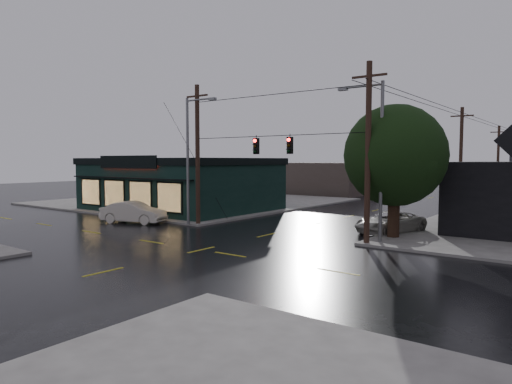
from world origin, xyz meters
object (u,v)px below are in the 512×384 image
Objects in this scene: corner_tree at (395,156)px; suv_silver at (390,222)px; utility_pole_ne at (366,245)px; sedan_cream at (134,212)px; utility_pole_nw at (198,225)px.

corner_tree reaches higher than suv_silver.
sedan_cream is at bearing -173.37° from utility_pole_ne.
utility_pole_nw reaches higher than suv_silver.
sedan_cream is at bearing -165.02° from corner_tree.
utility_pole_ne is 5.01m from suv_silver.
corner_tree reaches higher than utility_pole_ne.
utility_pole_nw is at bearing -138.46° from suv_silver.
utility_pole_nw is at bearing 180.00° from utility_pole_ne.
sedan_cream is 18.61m from suv_silver.
suv_silver is (12.50, 4.94, 0.70)m from utility_pole_nw.
utility_pole_ne is 2.00× the size of suv_silver.
sedan_cream is (-17.74, -2.06, 0.82)m from utility_pole_ne.
suv_silver is at bearing 21.55° from utility_pole_nw.
utility_pole_nw is 13.00m from utility_pole_ne.
corner_tree is at bearing 79.94° from utility_pole_ne.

